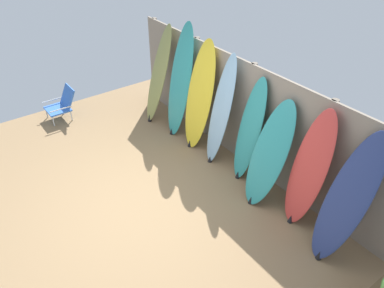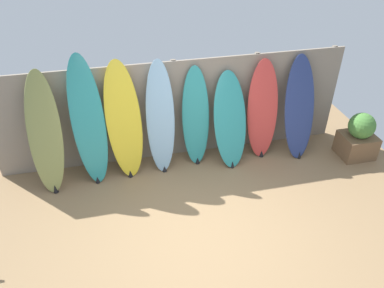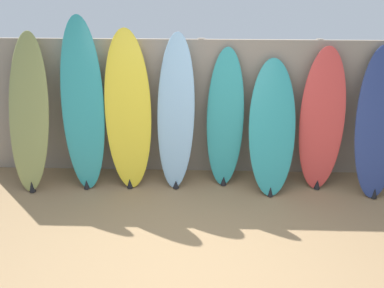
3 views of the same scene
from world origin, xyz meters
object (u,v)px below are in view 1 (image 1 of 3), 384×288
Objects in this scene: surfboard_skyblue_3 at (221,111)px; beach_chair at (62,104)px; surfboard_olive_0 at (159,75)px; surfboard_navy_7 at (347,200)px; surfboard_teal_5 at (269,155)px; surfboard_red_6 at (309,170)px; surfboard_teal_4 at (249,131)px; surfboard_teal_1 at (180,82)px; surfboard_yellow_2 at (200,97)px.

beach_chair is at bearing -150.60° from surfboard_skyblue_3.
surfboard_olive_0 is 1.08× the size of surfboard_navy_7.
surfboard_navy_7 is (1.27, 0.01, 0.08)m from surfboard_teal_5.
surfboard_teal_5 is 0.92× the size of surfboard_red_6.
beach_chair is (-2.99, -1.69, -0.63)m from surfboard_skyblue_3.
surfboard_teal_4 is 1.85m from surfboard_navy_7.
surfboard_skyblue_3 is 1.11× the size of surfboard_teal_4.
surfboard_navy_7 is (3.59, -0.05, -0.17)m from surfboard_teal_1.
surfboard_navy_7 reaches higher than surfboard_teal_5.
surfboard_yellow_2 is 3.01m from beach_chair.
surfboard_skyblue_3 is 0.62m from surfboard_teal_4.
surfboard_teal_5 is (2.32, -0.05, -0.25)m from surfboard_teal_1.
surfboard_olive_0 is at bearing -177.77° from surfboard_skyblue_3.
surfboard_teal_4 is 1.19m from surfboard_red_6.
surfboard_teal_5 is at bearing -170.96° from surfboard_red_6.
surfboard_yellow_2 is 1.10× the size of surfboard_navy_7.
surfboard_teal_4 is (1.75, 0.09, -0.19)m from surfboard_teal_1.
surfboard_red_6 is (2.39, 0.02, -0.10)m from surfboard_yellow_2.
surfboard_yellow_2 is 3.05m from surfboard_navy_7.
surfboard_yellow_2 is at bearing 178.58° from surfboard_navy_7.
beach_chair is at bearing -144.75° from surfboard_yellow_2.
surfboard_olive_0 is 1.09× the size of surfboard_red_6.
surfboard_teal_4 is (0.61, 0.07, -0.10)m from surfboard_skyblue_3.
surfboard_teal_1 reaches higher than surfboard_olive_0.
surfboard_teal_1 reaches higher than surfboard_yellow_2.
surfboard_teal_5 reaches higher than beach_chair.
surfboard_teal_1 is at bearing 40.81° from beach_chair.
surfboard_teal_4 is 0.98× the size of surfboard_red_6.
surfboard_navy_7 is at bearing 15.41° from beach_chair.
surfboard_navy_7 reaches higher than surfboard_teal_4.
surfboard_red_6 reaches higher than surfboard_teal_5.
surfboard_teal_1 is at bearing -176.97° from surfboard_yellow_2.
surfboard_red_6 is (3.61, 0.10, -0.08)m from surfboard_olive_0.
surfboard_red_6 reaches higher than surfboard_teal_4.
surfboard_teal_4 is 0.97× the size of surfboard_navy_7.
surfboard_teal_4 reaches higher than surfboard_teal_5.
surfboard_navy_7 is (3.05, -0.08, -0.09)m from surfboard_yellow_2.
surfboard_teal_4 is at bearing 3.35° from surfboard_olive_0.
beach_chair is at bearing -126.30° from surfboard_olive_0.
surfboard_skyblue_3 reaches higher than surfboard_teal_4.
surfboard_teal_1 reaches higher than beach_chair.
surfboard_yellow_2 is 1.78m from surfboard_teal_5.
surfboard_olive_0 is at bearing -176.18° from surfboard_yellow_2.
surfboard_yellow_2 is at bearing -177.13° from surfboard_teal_4.
surfboard_red_6 reaches higher than beach_chair.
surfboard_red_6 is 0.99× the size of surfboard_navy_7.
surfboard_teal_5 is at bearing -0.03° from surfboard_olive_0.
surfboard_teal_5 is (0.57, -0.14, -0.06)m from surfboard_teal_4.
surfboard_olive_0 is 0.98× the size of surfboard_yellow_2.
surfboard_yellow_2 is at bearing 3.03° from surfboard_teal_1.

